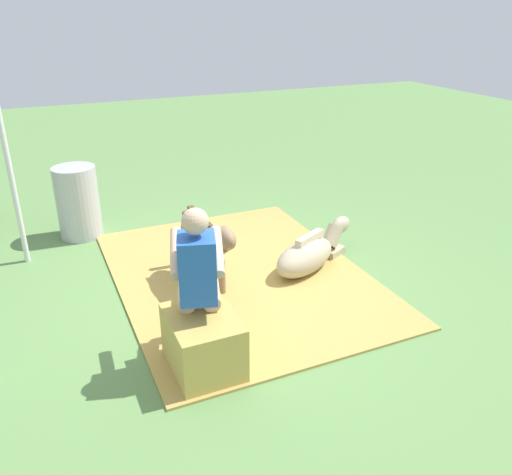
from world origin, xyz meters
The scene contains 8 objects.
ground_plane centered at (0.00, 0.00, 0.00)m, with size 24.00×24.00×0.00m, color #608C4C.
hay_patch centered at (0.27, -0.18, 0.01)m, with size 3.39×2.54×0.02m, color tan.
hay_bale centered at (-1.06, 0.68, 0.24)m, with size 0.67×0.52×0.49m, color tan.
person_seated centered at (-0.90, 0.64, 0.76)m, with size 0.72×0.54×1.37m.
pony_standing centered at (0.18, 0.24, 0.55)m, with size 1.35×0.34×0.91m.
pony_lying centered at (0.12, -0.96, 0.19)m, with size 0.85×1.31×0.42m.
water_barrel centered at (2.09, 1.23, 0.45)m, with size 0.52×0.52×0.90m, color #B2B2B7.
tent_pole_right centered at (1.60, 1.90, 1.16)m, with size 0.06×0.06×2.32m, color silver.
Camera 1 is at (-4.36, 1.69, 2.71)m, focal length 36.62 mm.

